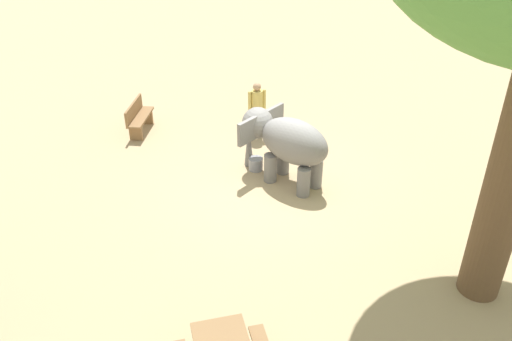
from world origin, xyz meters
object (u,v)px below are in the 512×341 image
object	(u,v)px
person_handler	(257,106)
wooden_bench	(138,116)
feed_bucket	(256,164)
elephant	(285,141)

from	to	relation	value
person_handler	wooden_bench	distance (m)	3.42
feed_bucket	wooden_bench	bearing A→B (deg)	12.48
person_handler	feed_bucket	distance (m)	1.96
elephant	wooden_bench	distance (m)	4.86
elephant	feed_bucket	world-z (taller)	elephant
person_handler	wooden_bench	size ratio (longest dim) A/B	1.21
feed_bucket	elephant	bearing A→B (deg)	-170.43
wooden_bench	feed_bucket	bearing A→B (deg)	63.39
elephant	wooden_bench	size ratio (longest dim) A/B	1.82
wooden_bench	feed_bucket	xyz separation A→B (m)	(-3.87, -0.86, -0.31)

